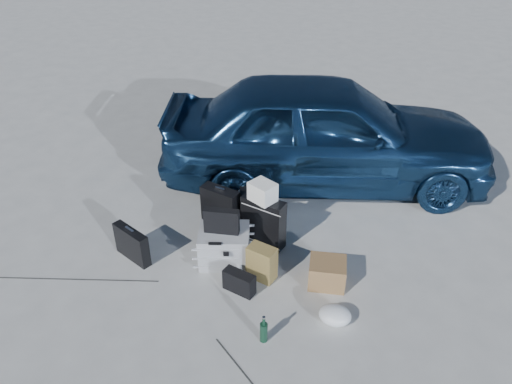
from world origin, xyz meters
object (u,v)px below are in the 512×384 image
duffel_bag (249,209)px  green_bottle (264,329)px  car (326,131)px  briefcase (132,244)px  pelican_case (224,246)px  cardboard_box (327,273)px  suitcase_left (221,211)px  suitcase_right (263,222)px

duffel_bag → green_bottle: 1.96m
car → briefcase: car is taller
pelican_case → briefcase: 1.04m
car → cardboard_box: bearing=176.9°
car → briefcase: bearing=129.0°
pelican_case → cardboard_box: size_ratio=1.44×
pelican_case → car: bearing=54.8°
suitcase_left → duffel_bag: suitcase_left is taller
car → suitcase_right: bearing=151.9°
briefcase → cardboard_box: 2.18m
car → green_bottle: car is taller
pelican_case → suitcase_right: suitcase_right is taller
duffel_bag → cardboard_box: (1.18, -0.82, -0.01)m
briefcase → suitcase_right: 1.51m
suitcase_left → green_bottle: (1.04, -1.42, -0.16)m
pelican_case → suitcase_left: (-0.25, 0.48, 0.10)m
suitcase_right → cardboard_box: size_ratio=1.61×
suitcase_right → green_bottle: suitcase_right is taller
suitcase_right → green_bottle: bearing=-58.5°
cardboard_box → duffel_bag: bearing=145.4°
briefcase → duffel_bag: bearing=71.5°
car → cardboard_box: size_ratio=11.59×
green_bottle → duffel_bag: bearing=114.5°
pelican_case → duffel_bag: bearing=71.8°
briefcase → duffel_bag: briefcase is taller
briefcase → green_bottle: size_ratio=1.72×
car → suitcase_right: 1.78m
pelican_case → suitcase_left: size_ratio=0.91×
car → briefcase: 2.98m
car → cardboard_box: (0.56, -2.11, -0.61)m
pelican_case → green_bottle: pelican_case is taller
briefcase → green_bottle: (1.78, -0.62, -0.05)m
suitcase_right → suitcase_left: bearing=-172.1°
suitcase_right → green_bottle: 1.48m
duffel_bag → cardboard_box: duffel_bag is taller
suitcase_left → briefcase: bearing=-120.5°
car → suitcase_left: car is taller
duffel_bag → green_bottle: bearing=-88.6°
suitcase_right → green_bottle: (0.49, -1.38, -0.16)m
duffel_bag → green_bottle: duffel_bag is taller
briefcase → suitcase_right: (1.30, 0.76, 0.11)m
suitcase_left → duffel_bag: bearing=69.3°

